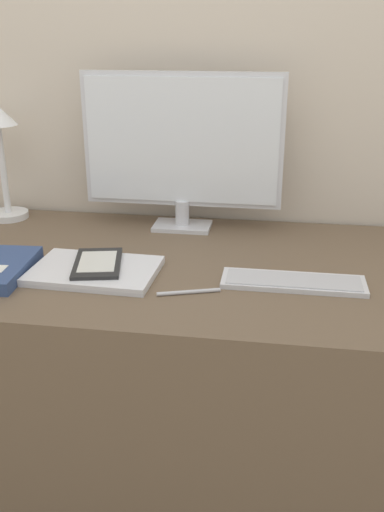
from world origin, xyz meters
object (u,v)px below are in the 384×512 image
at_px(keyboard, 293,282).
at_px(laptop, 95,271).
at_px(ereader, 98,263).
at_px(desk_lamp, 0,143).
at_px(pen, 189,292).
at_px(monitor, 182,146).

distance_m(keyboard, laptop, 0.48).
relative_size(keyboard, ereader, 1.62).
xyz_separation_m(desk_lamp, pen, (0.65, -0.46, -0.23)).
bearing_deg(desk_lamp, monitor, -1.01).
xyz_separation_m(ereader, desk_lamp, (-0.41, 0.37, 0.21)).
bearing_deg(desk_lamp, laptop, -43.61).
xyz_separation_m(keyboard, ereader, (-0.47, 0.00, 0.02)).
bearing_deg(monitor, ereader, -112.40).
height_order(keyboard, ereader, ereader).
height_order(monitor, laptop, monitor).
height_order(ereader, desk_lamp, desk_lamp).
bearing_deg(pen, desk_lamp, 144.67).
relative_size(monitor, pen, 4.10).
bearing_deg(monitor, laptop, -111.89).
xyz_separation_m(keyboard, laptop, (-0.48, -0.01, 0.00)).
distance_m(keyboard, ereader, 0.47).
relative_size(monitor, keyboard, 1.73).
bearing_deg(monitor, keyboard, -48.24).
xyz_separation_m(monitor, laptop, (-0.15, -0.38, -0.24)).
height_order(laptop, desk_lamp, desk_lamp).
height_order(monitor, desk_lamp, monitor).
bearing_deg(keyboard, pen, -159.59).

